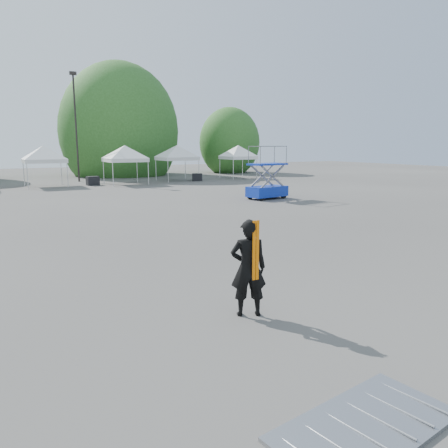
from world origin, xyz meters
TOP-DOWN VIEW (x-y plane):
  - ground at (0.00, 0.00)m, footprint 120.00×120.00m
  - light_pole_east at (3.00, 32.00)m, footprint 0.60×0.25m
  - tree_mid_e at (9.00, 39.00)m, footprint 5.12×5.12m
  - tree_far_e at (22.00, 37.00)m, footprint 3.84×3.84m
  - tent_e at (-0.34, 28.34)m, footprint 4.48×4.48m
  - tent_f at (6.02, 27.25)m, footprint 4.58×4.58m
  - tent_g at (11.42, 28.60)m, footprint 4.66×4.66m
  - tent_h at (18.01, 28.29)m, footprint 4.16×4.16m
  - man at (-0.56, -2.99)m, footprint 0.84×0.71m
  - scissor_lift at (10.74, 12.65)m, footprint 2.72×1.67m
  - barrier_left at (-1.23, -6.71)m, footprint 2.54×1.51m
  - crate_mid at (3.25, 27.56)m, footprint 1.04×0.84m
  - crate_east at (12.93, 27.35)m, footprint 1.10×0.98m

SIDE VIEW (x-z plane):
  - ground at x=0.00m, z-range 0.00..0.00m
  - barrier_left at x=-1.23m, z-range 0.00..0.08m
  - crate_east at x=12.93m, z-range 0.00..0.71m
  - crate_mid at x=3.25m, z-range 0.00..0.76m
  - man at x=-0.56m, z-range 0.00..1.96m
  - scissor_lift at x=10.74m, z-range 0.01..3.31m
  - tent_h at x=18.01m, z-range 1.12..5.00m
  - tent_e at x=-0.34m, z-range 1.12..5.00m
  - tent_f at x=6.02m, z-range 1.12..5.00m
  - tent_g at x=11.42m, z-range 1.12..5.00m
  - tree_far_e at x=22.00m, z-range 0.70..6.55m
  - tree_mid_e at x=9.00m, z-range 0.94..8.74m
  - light_pole_east at x=3.00m, z-range 0.62..10.42m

